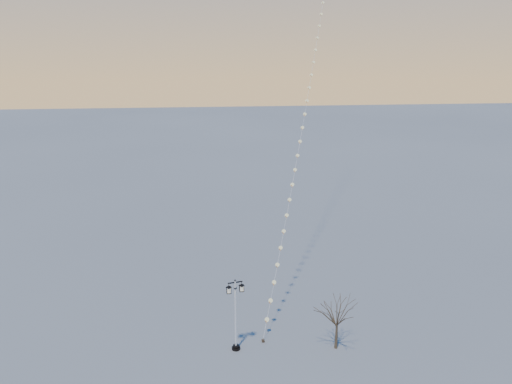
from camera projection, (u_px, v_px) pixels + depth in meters
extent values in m
plane|color=slate|center=(243.00, 359.00, 30.56)|extent=(300.00, 300.00, 0.00)
cylinder|color=black|center=(236.00, 348.00, 31.58)|extent=(0.56, 0.56, 0.16)
cylinder|color=black|center=(236.00, 346.00, 31.54)|extent=(0.40, 0.40, 0.14)
cylinder|color=white|center=(236.00, 313.00, 30.86)|extent=(0.13, 0.13, 4.72)
cylinder|color=black|center=(235.00, 288.00, 30.35)|extent=(0.20, 0.20, 0.06)
cube|color=black|center=(235.00, 282.00, 30.24)|extent=(0.95, 0.24, 0.06)
sphere|color=black|center=(235.00, 281.00, 30.21)|extent=(0.14, 0.14, 0.14)
pyramid|color=black|center=(229.00, 286.00, 30.16)|extent=(0.44, 0.44, 0.14)
cube|color=beige|center=(229.00, 290.00, 30.24)|extent=(0.26, 0.26, 0.34)
cube|color=black|center=(229.00, 293.00, 30.30)|extent=(0.30, 0.30, 0.04)
pyramid|color=black|center=(242.00, 284.00, 30.41)|extent=(0.44, 0.44, 0.14)
cube|color=beige|center=(242.00, 288.00, 30.49)|extent=(0.26, 0.26, 0.34)
cube|color=black|center=(242.00, 291.00, 30.55)|extent=(0.30, 0.30, 0.04)
cone|color=#413323|center=(336.00, 335.00, 31.47)|extent=(0.22, 0.22, 1.90)
cylinder|color=#312517|center=(263.00, 341.00, 32.36)|extent=(0.20, 0.20, 0.20)
cylinder|color=black|center=(263.00, 340.00, 32.36)|extent=(0.03, 0.03, 0.25)
cone|color=orange|center=(313.00, 49.00, 44.54)|extent=(0.08, 0.08, 0.28)
cylinder|color=white|center=(263.00, 334.00, 32.22)|extent=(0.02, 0.02, 0.81)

